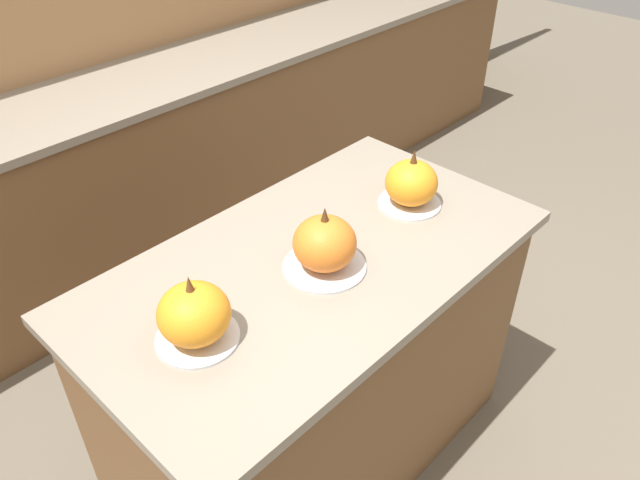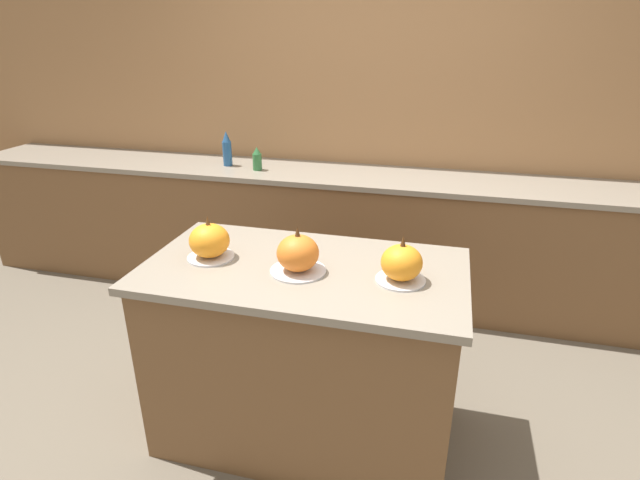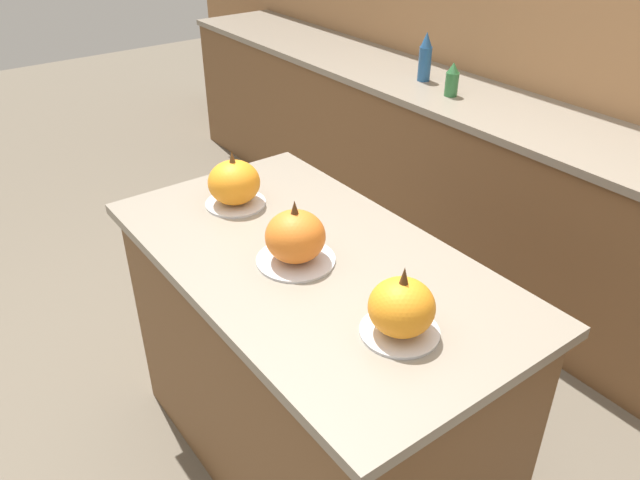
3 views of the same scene
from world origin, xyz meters
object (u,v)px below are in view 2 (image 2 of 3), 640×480
(pumpkin_cake_right, at_px, (402,264))
(bottle_tall, at_px, (227,149))
(pumpkin_cake_left, at_px, (210,242))
(bottle_short, at_px, (257,159))
(pumpkin_cake_center, at_px, (298,254))

(pumpkin_cake_right, distance_m, bottle_tall, 2.03)
(pumpkin_cake_left, bearing_deg, bottle_short, 102.66)
(bottle_tall, bearing_deg, pumpkin_cake_center, -56.55)
(pumpkin_cake_left, xyz_separation_m, bottle_short, (-0.31, 1.39, 0.03))
(pumpkin_cake_left, bearing_deg, pumpkin_cake_center, -4.79)
(pumpkin_cake_left, bearing_deg, pumpkin_cake_right, -0.76)
(pumpkin_cake_left, height_order, bottle_tall, bottle_tall)
(pumpkin_cake_left, distance_m, pumpkin_cake_right, 0.84)
(bottle_short, bearing_deg, pumpkin_cake_left, -77.34)
(bottle_tall, bearing_deg, pumpkin_cake_left, -68.71)
(pumpkin_cake_left, xyz_separation_m, pumpkin_cake_center, (0.42, -0.03, 0.00))
(pumpkin_cake_center, relative_size, pumpkin_cake_right, 1.16)
(bottle_tall, bearing_deg, bottle_short, -14.39)
(pumpkin_cake_left, distance_m, bottle_short, 1.42)
(bottle_short, bearing_deg, pumpkin_cake_right, -50.50)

